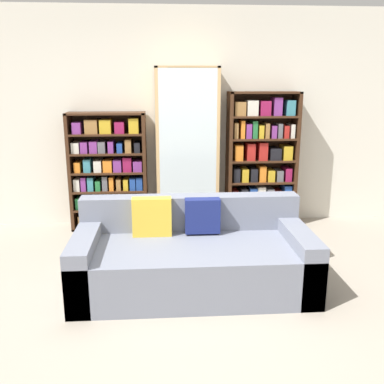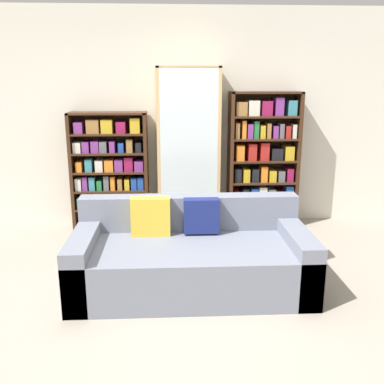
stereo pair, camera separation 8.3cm
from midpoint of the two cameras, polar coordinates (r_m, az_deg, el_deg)
name	(u,v)px [view 2 (the right image)]	position (r m, az deg, el deg)	size (l,w,h in m)	color
ground_plane	(188,311)	(3.63, 0.13, -15.61)	(16.00, 16.00, 0.00)	gray
wall_back	(180,119)	(5.50, -1.20, 9.71)	(6.25, 0.06, 2.70)	silver
couch	(191,257)	(3.91, 0.43, -8.72)	(2.08, 1.00, 0.79)	slate
bookshelf_left	(110,172)	(5.44, -10.43, 2.61)	(0.95, 0.32, 1.45)	#3D2314
display_cabinet	(188,150)	(5.33, -0.04, 5.58)	(0.77, 0.36, 1.99)	tan
bookshelf_right	(263,162)	(5.50, 9.85, 3.98)	(0.87, 0.32, 1.69)	#3D2314
wine_bottle	(237,229)	(5.07, 6.46, -4.87)	(0.09, 0.09, 0.34)	#192333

